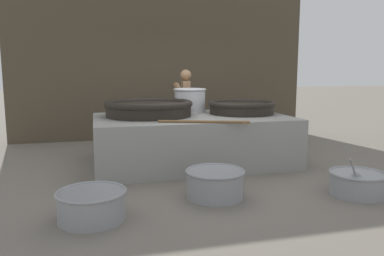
{
  "coord_description": "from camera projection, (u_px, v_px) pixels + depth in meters",
  "views": [
    {
      "loc": [
        -1.6,
        -6.17,
        1.57
      ],
      "look_at": [
        0.0,
        0.0,
        0.61
      ],
      "focal_mm": 35.0,
      "sensor_mm": 36.0,
      "label": 1
    }
  ],
  "objects": [
    {
      "name": "hearth_platform",
      "position": [
        192.0,
        140.0,
        6.47
      ],
      "size": [
        3.29,
        1.97,
        0.82
      ],
      "color": "gray",
      "rests_on": "ground_plane"
    },
    {
      "name": "ground_plane",
      "position": [
        192.0,
        163.0,
        6.53
      ],
      "size": [
        60.0,
        60.0,
        0.0
      ],
      "primitive_type": "plane",
      "color": "slate"
    },
    {
      "name": "stirring_paddle",
      "position": [
        208.0,
        122.0,
        5.55
      ],
      "size": [
        1.31,
        0.52,
        0.04
      ],
      "rotation": [
        0.0,
        0.0,
        -0.34
      ],
      "color": "brown",
      "rests_on": "hearth_platform"
    },
    {
      "name": "stock_pot",
      "position": [
        190.0,
        100.0,
        7.05
      ],
      "size": [
        0.62,
        0.62,
        0.44
      ],
      "color": "silver",
      "rests_on": "hearth_platform"
    },
    {
      "name": "back_wall",
      "position": [
        163.0,
        49.0,
        8.84
      ],
      "size": [
        6.99,
        0.24,
        4.21
      ],
      "primitive_type": "cube",
      "color": "#4C4233",
      "rests_on": "ground_plane"
    },
    {
      "name": "cook",
      "position": [
        185.0,
        105.0,
        7.82
      ],
      "size": [
        0.42,
        0.62,
        1.62
      ],
      "rotation": [
        0.0,
        0.0,
        2.99
      ],
      "color": "#9E7551",
      "rests_on": "ground_plane"
    },
    {
      "name": "prep_bowl_extra",
      "position": [
        215.0,
        182.0,
        4.71
      ],
      "size": [
        0.75,
        0.75,
        0.36
      ],
      "color": "gray",
      "rests_on": "ground_plane"
    },
    {
      "name": "giant_wok_far",
      "position": [
        242.0,
        107.0,
        6.78
      ],
      "size": [
        1.21,
        1.21,
        0.23
      ],
      "color": "black",
      "rests_on": "hearth_platform"
    },
    {
      "name": "prep_bowl_meat",
      "position": [
        92.0,
        204.0,
        3.99
      ],
      "size": [
        0.75,
        0.75,
        0.33
      ],
      "color": "gray",
      "rests_on": "ground_plane"
    },
    {
      "name": "prep_bowl_vegetables",
      "position": [
        357.0,
        182.0,
        4.8
      ],
      "size": [
        0.78,
        0.74,
        0.59
      ],
      "color": "gray",
      "rests_on": "ground_plane"
    },
    {
      "name": "giant_wok_near",
      "position": [
        149.0,
        108.0,
        6.41
      ],
      "size": [
        1.51,
        1.51,
        0.27
      ],
      "color": "black",
      "rests_on": "hearth_platform"
    }
  ]
}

